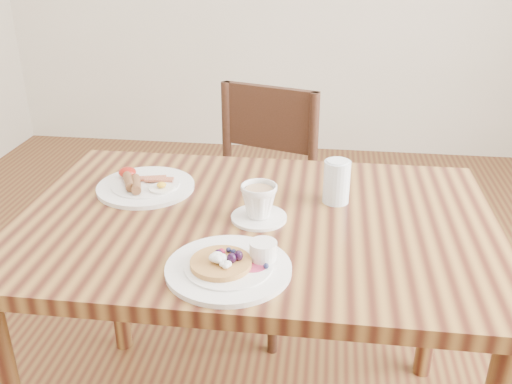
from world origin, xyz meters
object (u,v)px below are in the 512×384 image
dining_table (256,251)px  chair_far (255,196)px  pancake_plate (231,265)px  breakfast_plate (144,185)px  teacup_saucer (259,204)px  water_glass (337,182)px

dining_table → chair_far: 0.68m
chair_far → pancake_plate: 0.95m
pancake_plate → breakfast_plate: size_ratio=1.00×
dining_table → pancake_plate: pancake_plate is taller
chair_far → teacup_saucer: chair_far is taller
dining_table → water_glass: (0.20, 0.12, 0.16)m
dining_table → breakfast_plate: size_ratio=4.44×
breakfast_plate → water_glass: 0.53m
teacup_saucer → water_glass: 0.23m
pancake_plate → teacup_saucer: size_ratio=1.93×
dining_table → water_glass: 0.28m
teacup_saucer → water_glass: water_glass is taller
water_glass → breakfast_plate: bearing=178.8°
pancake_plate → water_glass: water_glass is taller
pancake_plate → water_glass: size_ratio=2.35×
pancake_plate → chair_far: bearing=94.5°
chair_far → teacup_saucer: bearing=115.9°
chair_far → teacup_saucer: size_ratio=6.29×
dining_table → pancake_plate: bearing=-94.8°
dining_table → teacup_saucer: bearing=-44.0°
pancake_plate → teacup_saucer: (0.03, 0.24, 0.03)m
breakfast_plate → water_glass: water_glass is taller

